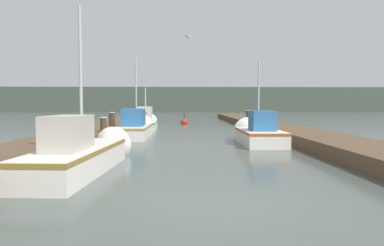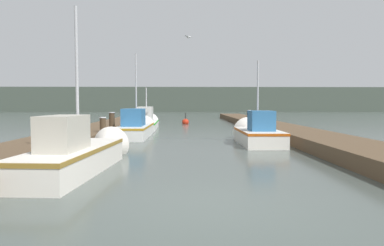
% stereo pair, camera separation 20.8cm
% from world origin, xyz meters
% --- Properties ---
extents(ground_plane, '(200.00, 200.00, 0.00)m').
position_xyz_m(ground_plane, '(0.00, 0.00, 0.00)').
color(ground_plane, '#47514C').
extents(dock_left, '(2.43, 40.00, 0.48)m').
position_xyz_m(dock_left, '(-5.26, 16.00, 0.24)').
color(dock_left, brown).
rests_on(dock_left, ground_plane).
extents(dock_right, '(2.43, 40.00, 0.48)m').
position_xyz_m(dock_right, '(5.26, 16.00, 0.24)').
color(dock_right, brown).
rests_on(dock_right, ground_plane).
extents(distant_shore_ridge, '(120.00, 16.00, 4.86)m').
position_xyz_m(distant_shore_ridge, '(0.00, 67.96, 2.43)').
color(distant_shore_ridge, '#424C42').
rests_on(distant_shore_ridge, ground_plane).
extents(fishing_boat_0, '(1.76, 5.71, 4.60)m').
position_xyz_m(fishing_boat_0, '(-3.17, 3.44, 0.46)').
color(fishing_boat_0, silver).
rests_on(fishing_boat_0, ground_plane).
extents(fishing_boat_1, '(1.65, 4.47, 4.09)m').
position_xyz_m(fishing_boat_1, '(2.86, 9.30, 0.44)').
color(fishing_boat_1, silver).
rests_on(fishing_boat_1, ground_plane).
extents(fishing_boat_2, '(1.53, 5.97, 4.82)m').
position_xyz_m(fishing_boat_2, '(-2.96, 12.89, 0.47)').
color(fishing_boat_2, silver).
rests_on(fishing_boat_2, ground_plane).
extents(fishing_boat_3, '(1.67, 6.53, 3.31)m').
position_xyz_m(fishing_boat_3, '(-3.04, 18.69, 0.45)').
color(fishing_boat_3, silver).
rests_on(fishing_boat_3, ground_plane).
extents(mooring_piling_0, '(0.27, 0.27, 1.31)m').
position_xyz_m(mooring_piling_0, '(4.02, 17.28, 0.66)').
color(mooring_piling_0, '#473523').
rests_on(mooring_piling_0, ground_plane).
extents(mooring_piling_1, '(0.26, 0.26, 1.09)m').
position_xyz_m(mooring_piling_1, '(4.13, 12.79, 0.55)').
color(mooring_piling_1, '#473523').
rests_on(mooring_piling_1, ground_plane).
extents(mooring_piling_2, '(0.31, 0.31, 1.15)m').
position_xyz_m(mooring_piling_2, '(-4.09, 9.81, 0.58)').
color(mooring_piling_2, '#473523').
rests_on(mooring_piling_2, ground_plane).
extents(mooring_piling_3, '(0.33, 0.33, 1.32)m').
position_xyz_m(mooring_piling_3, '(-4.13, 11.98, 0.66)').
color(mooring_piling_3, '#473523').
rests_on(mooring_piling_3, ground_plane).
extents(channel_buoy, '(0.58, 0.58, 1.08)m').
position_xyz_m(channel_buoy, '(-0.24, 23.19, 0.16)').
color(channel_buoy, red).
rests_on(channel_buoy, ground_plane).
extents(seagull_lead, '(0.48, 0.46, 0.12)m').
position_xyz_m(seagull_lead, '(-0.11, 13.38, 5.45)').
color(seagull_lead, white).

